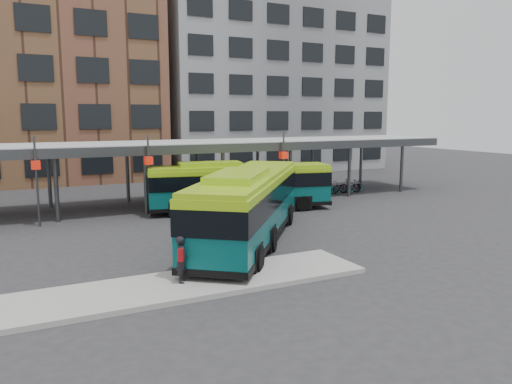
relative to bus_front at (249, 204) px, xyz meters
name	(u,v)px	position (x,y,z in m)	size (l,w,h in m)	color
ground	(273,249)	(0.46, -1.55, -1.85)	(120.00, 120.00, 0.00)	#28282B
boarding_island	(174,287)	(-5.04, -4.55, -1.76)	(14.00, 3.00, 0.18)	gray
canopy	(180,146)	(0.41, 11.32, 2.06)	(40.00, 6.53, 4.80)	#999B9E
building_brick	(4,58)	(-9.54, 30.45, 9.15)	(26.00, 14.00, 22.00)	brown
building_grey	(263,79)	(16.46, 30.45, 8.15)	(24.00, 14.00, 20.00)	slate
bus_front	(249,204)	(0.00, 0.00, 0.00)	(10.07, 11.84, 3.55)	#06494A
bus_rear	(239,185)	(2.90, 7.39, -0.23)	(11.49, 4.58, 3.10)	#06494A
pedestrian	(182,259)	(-4.71, -4.48, -0.85)	(0.61, 0.70, 1.62)	black
bike_rack	(341,187)	(12.86, 10.44, -1.37)	(4.38, 1.64, 1.04)	slate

